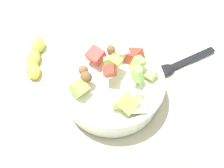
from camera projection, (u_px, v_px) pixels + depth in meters
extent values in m
plane|color=silver|center=(111.00, 102.00, 0.73)|extent=(2.40, 2.40, 0.00)
cube|color=#BCB299|center=(111.00, 101.00, 0.73)|extent=(0.47, 0.37, 0.01)
cylinder|color=white|center=(112.00, 88.00, 0.71)|extent=(0.24, 0.24, 0.06)
torus|color=white|center=(112.00, 81.00, 0.68)|extent=(0.26, 0.26, 0.02)
cube|color=beige|center=(137.00, 107.00, 0.63)|extent=(0.04, 0.04, 0.04)
cube|color=#8CB74C|center=(151.00, 75.00, 0.68)|extent=(0.03, 0.03, 0.03)
cube|color=#A3CC6B|center=(138.00, 64.00, 0.68)|extent=(0.05, 0.04, 0.04)
cube|color=#BC3828|center=(134.00, 56.00, 0.71)|extent=(0.06, 0.06, 0.05)
cube|color=#9EC656|center=(127.00, 103.00, 0.62)|extent=(0.05, 0.06, 0.05)
cube|color=#A3CC6B|center=(136.00, 70.00, 0.67)|extent=(0.03, 0.03, 0.04)
cube|color=#93C160|center=(106.00, 62.00, 0.68)|extent=(0.03, 0.02, 0.03)
sphere|color=brown|center=(83.00, 70.00, 0.67)|extent=(0.03, 0.03, 0.03)
cube|color=#E5D684|center=(118.00, 101.00, 0.63)|extent=(0.03, 0.03, 0.03)
cube|color=beige|center=(122.00, 53.00, 0.71)|extent=(0.03, 0.03, 0.03)
sphere|color=brown|center=(111.00, 50.00, 0.73)|extent=(0.03, 0.03, 0.03)
cube|color=red|center=(96.00, 55.00, 0.69)|extent=(0.05, 0.05, 0.03)
sphere|color=brown|center=(86.00, 77.00, 0.65)|extent=(0.03, 0.03, 0.03)
cube|color=#9EC656|center=(114.00, 62.00, 0.67)|extent=(0.05, 0.04, 0.03)
cube|color=#8CB74C|center=(139.00, 100.00, 0.64)|extent=(0.03, 0.03, 0.02)
cube|color=#9EC656|center=(79.00, 88.00, 0.65)|extent=(0.05, 0.05, 0.04)
cube|color=#BC3828|center=(110.00, 71.00, 0.65)|extent=(0.03, 0.03, 0.03)
cube|color=#93C160|center=(138.00, 77.00, 0.66)|extent=(0.03, 0.04, 0.04)
ellipsoid|color=black|center=(165.00, 70.00, 0.78)|extent=(0.07, 0.05, 0.01)
cube|color=black|center=(192.00, 59.00, 0.80)|extent=(0.14, 0.07, 0.01)
ellipsoid|color=yellow|center=(38.00, 45.00, 0.82)|extent=(0.05, 0.06, 0.04)
ellipsoid|color=yellow|center=(33.00, 58.00, 0.80)|extent=(0.04, 0.06, 0.04)
ellipsoid|color=yellow|center=(33.00, 71.00, 0.77)|extent=(0.05, 0.06, 0.04)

